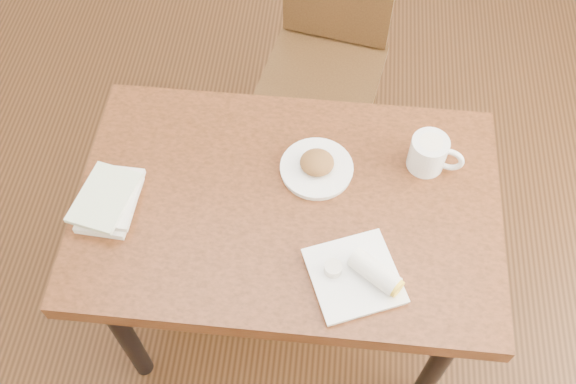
# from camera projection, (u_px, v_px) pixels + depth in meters

# --- Properties ---
(ground) EXTENTS (4.00, 5.00, 0.01)m
(ground) POSITION_uv_depth(u_px,v_px,m) (288.00, 308.00, 2.39)
(ground) COLOR #472814
(ground) RESTS_ON ground
(table) EXTENTS (1.16, 0.75, 0.75)m
(table) POSITION_uv_depth(u_px,v_px,m) (288.00, 218.00, 1.83)
(table) COLOR brown
(table) RESTS_ON ground
(chair_far) EXTENTS (0.49, 0.49, 0.95)m
(chair_far) POSITION_uv_depth(u_px,v_px,m) (328.00, 46.00, 2.35)
(chair_far) COLOR #452D13
(chair_far) RESTS_ON ground
(plate_scone) EXTENTS (0.21, 0.21, 0.07)m
(plate_scone) POSITION_uv_depth(u_px,v_px,m) (317.00, 166.00, 1.79)
(plate_scone) COLOR white
(plate_scone) RESTS_ON table
(coffee_mug) EXTENTS (0.15, 0.10, 0.11)m
(coffee_mug) POSITION_uv_depth(u_px,v_px,m) (430.00, 153.00, 1.78)
(coffee_mug) COLOR white
(coffee_mug) RESTS_ON table
(plate_burrito) EXTENTS (0.28, 0.28, 0.07)m
(plate_burrito) POSITION_uv_depth(u_px,v_px,m) (360.00, 275.00, 1.61)
(plate_burrito) COLOR white
(plate_burrito) RESTS_ON table
(book_stack) EXTENTS (0.17, 0.22, 0.05)m
(book_stack) POSITION_uv_depth(u_px,v_px,m) (109.00, 200.00, 1.73)
(book_stack) COLOR white
(book_stack) RESTS_ON table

